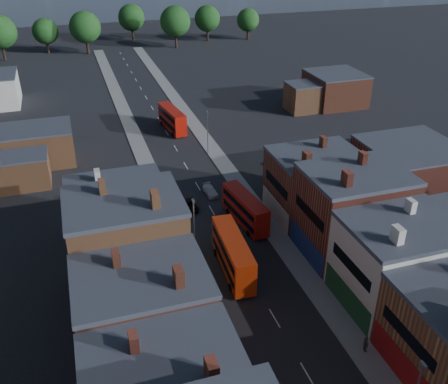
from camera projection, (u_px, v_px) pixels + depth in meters
pavement_west at (156, 186)px, 80.70m from camera, size 3.00×200.00×0.12m
pavement_east at (232, 175)px, 84.17m from camera, size 3.00×200.00×0.12m
lamp_post_2 at (194, 224)px, 62.11m from camera, size 0.25×0.70×8.12m
lamp_post_3 at (208, 129)px, 89.94m from camera, size 0.25×0.70×8.12m
bus_0 at (233, 254)px, 60.08m from camera, size 3.25×11.23×4.80m
bus_1 at (245, 209)px, 69.90m from camera, size 3.61×10.33×4.37m
bus_2 at (172, 119)px, 101.17m from camera, size 3.73×10.70×4.53m
car_2 at (190, 205)px, 74.24m from camera, size 1.95×4.12×1.14m
car_3 at (210, 191)px, 78.22m from camera, size 1.80×4.14×1.18m
ped_1 at (229, 325)px, 51.77m from camera, size 1.02×0.76×1.88m
ped_3 at (366, 344)px, 49.42m from camera, size 0.77×1.19×1.88m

